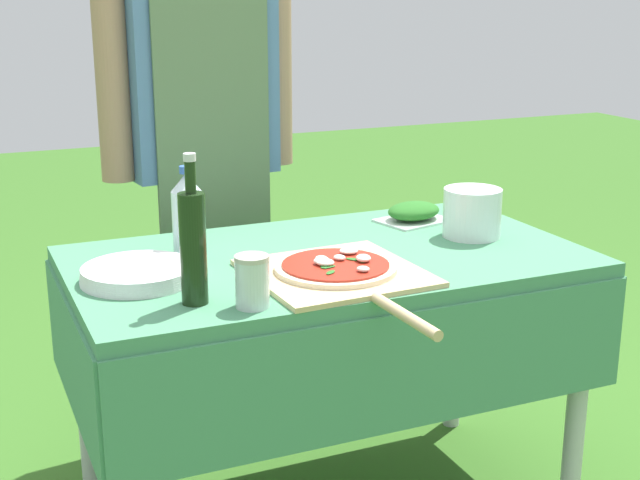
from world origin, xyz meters
The scene contains 9 objects.
prep_table centered at (0.00, 0.00, 0.63)m, with size 1.29×0.73×0.73m.
person_cook centered at (-0.13, 0.65, 0.97)m, with size 0.62×0.25×1.65m.
pizza_on_peel centered at (-0.05, -0.17, 0.74)m, with size 0.39×0.63×0.05m.
oil_bottle centered at (-0.40, -0.21, 0.86)m, with size 0.06×0.06×0.32m.
water_bottle centered at (-0.32, 0.13, 0.84)m, with size 0.08×0.08×0.23m.
herb_container centered at (0.36, 0.20, 0.76)m, with size 0.22×0.19×0.06m.
mixing_tub centered at (0.42, 0.00, 0.80)m, with size 0.15×0.15×0.13m, color silver.
plate_stack centered at (-0.48, -0.02, 0.75)m, with size 0.26×0.26×0.03m.
sauce_jar centered at (-0.30, -0.28, 0.78)m, with size 0.07×0.07×0.11m.
Camera 1 is at (-0.87, -1.94, 1.38)m, focal length 50.00 mm.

